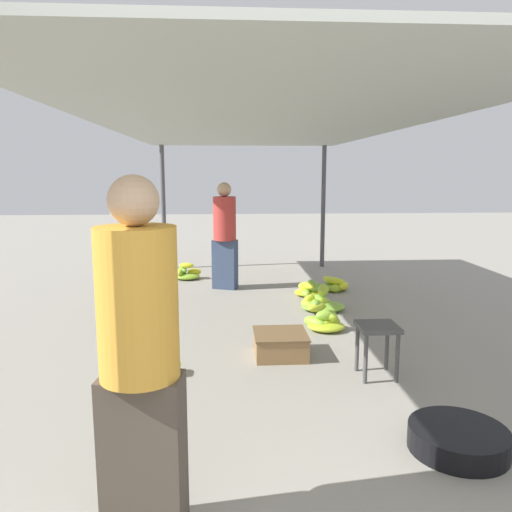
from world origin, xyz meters
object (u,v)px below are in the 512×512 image
stool (377,335)px  banana_pile_right_0 (325,322)px  banana_pile_right_1 (309,290)px  vendor_foreground (140,357)px  shopper_walking_mid (225,234)px  banana_pile_right_3 (335,285)px  banana_pile_left_0 (155,365)px  banana_pile_right_2 (319,303)px  crate_near (280,344)px  banana_pile_left_1 (185,273)px  basin_black (458,439)px

stool → banana_pile_right_0: bearing=97.9°
banana_pile_right_0 → banana_pile_right_1: banana_pile_right_1 is taller
vendor_foreground → banana_pile_right_0: size_ratio=3.62×
shopper_walking_mid → banana_pile_right_3: bearing=-8.1°
stool → banana_pile_right_3: stool is taller
banana_pile_left_0 → banana_pile_right_1: banana_pile_right_1 is taller
banana_pile_right_2 → vendor_foreground: bearing=-112.3°
vendor_foreground → stool: (1.71, 1.81, -0.54)m
banana_pile_left_0 → banana_pile_right_0: (1.76, 1.15, 0.00)m
banana_pile_right_3 → crate_near: size_ratio=0.96×
crate_near → banana_pile_right_3: bearing=66.9°
vendor_foreground → banana_pile_left_0: size_ratio=3.53×
banana_pile_right_1 → crate_near: 2.44m
stool → shopper_walking_mid: (-1.31, 3.47, 0.47)m
vendor_foreground → banana_pile_left_1: bearing=92.5°
stool → banana_pile_right_0: stool is taller
banana_pile_right_3 → banana_pile_right_0: bearing=-106.0°
basin_black → shopper_walking_mid: bearing=107.6°
basin_black → banana_pile_right_3: bearing=87.5°
crate_near → banana_pile_left_1: bearing=108.1°
banana_pile_right_3 → banana_pile_right_1: bearing=-143.1°
basin_black → crate_near: 1.99m
banana_pile_left_1 → shopper_walking_mid: size_ratio=0.27×
banana_pile_left_1 → stool: bearing=-64.8°
banana_pile_right_0 → banana_pile_left_1: bearing=121.9°
basin_black → banana_pile_right_2: banana_pile_right_2 is taller
banana_pile_left_1 → crate_near: (1.19, -3.65, 0.02)m
vendor_foreground → banana_pile_right_3: size_ratio=3.57×
banana_pile_left_0 → banana_pile_right_3: banana_pile_left_0 is taller
basin_black → banana_pile_right_0: 2.54m
vendor_foreground → shopper_walking_mid: vendor_foreground is taller
vendor_foreground → banana_pile_left_1: 6.07m
banana_pile_left_1 → banana_pile_right_1: (1.88, -1.31, -0.00)m
banana_pile_left_1 → banana_pile_right_2: size_ratio=0.72×
banana_pile_left_0 → banana_pile_right_2: bearing=47.0°
stool → shopper_walking_mid: shopper_walking_mid is taller
vendor_foreground → basin_black: vendor_foreground is taller
vendor_foreground → banana_pile_right_0: 3.59m
banana_pile_left_1 → banana_pile_right_0: (1.79, -2.87, -0.01)m
banana_pile_left_1 → banana_pile_right_3: size_ratio=0.88×
stool → basin_black: stool is taller
banana_pile_right_2 → banana_pile_right_3: (0.45, 1.08, -0.01)m
crate_near → basin_black: bearing=-61.5°
banana_pile_right_1 → banana_pile_right_3: (0.46, 0.34, -0.01)m
banana_pile_right_1 → banana_pile_right_0: bearing=-93.3°
shopper_walking_mid → basin_black: bearing=-72.4°
vendor_foreground → stool: vendor_foreground is taller
banana_pile_right_3 → crate_near: crate_near is taller
banana_pile_right_2 → shopper_walking_mid: bearing=132.8°
vendor_foreground → banana_pile_right_2: 4.37m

